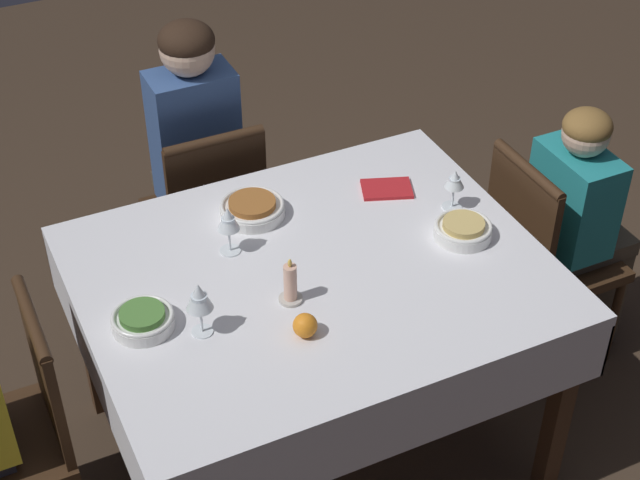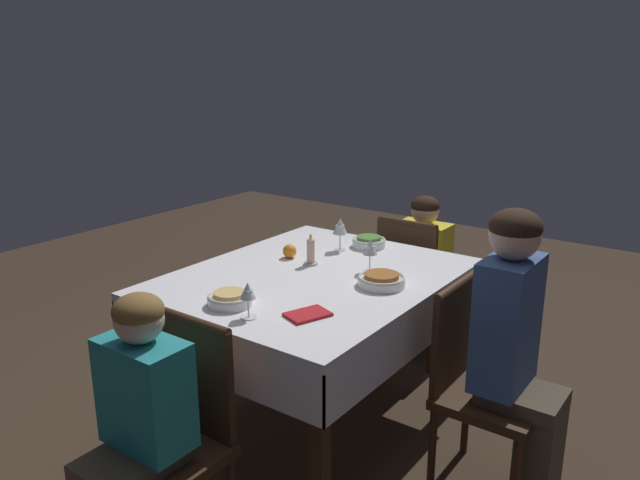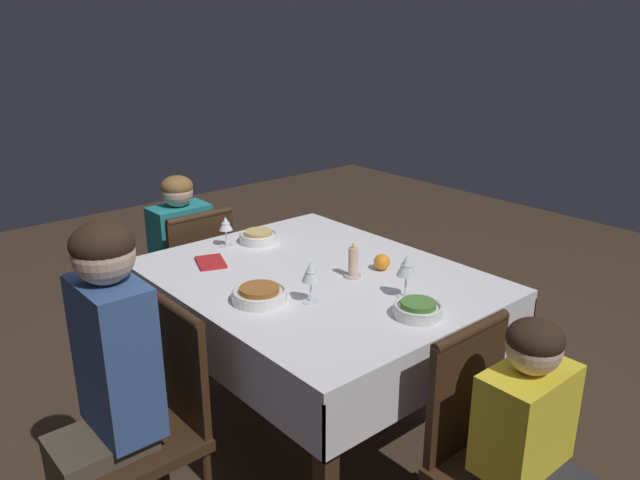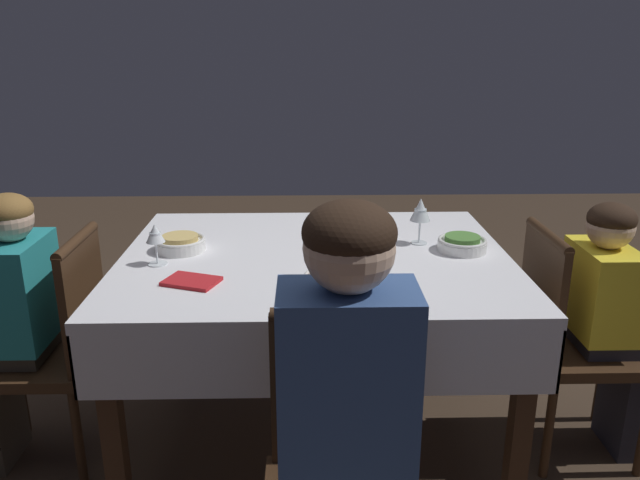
{
  "view_description": "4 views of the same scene",
  "coord_description": "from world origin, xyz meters",
  "px_view_note": "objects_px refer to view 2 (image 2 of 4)",
  "views": [
    {
      "loc": [
        0.93,
        2.01,
        2.62
      ],
      "look_at": [
        -0.0,
        0.04,
        0.92
      ],
      "focal_mm": 55.0,
      "sensor_mm": 36.0,
      "label": 1
    },
    {
      "loc": [
        -2.15,
        -1.59,
        1.72
      ],
      "look_at": [
        -0.02,
        -0.06,
        0.95
      ],
      "focal_mm": 35.0,
      "sensor_mm": 36.0,
      "label": 2
    },
    {
      "loc": [
        1.81,
        -1.53,
        1.75
      ],
      "look_at": [
        -0.09,
        0.1,
        0.88
      ],
      "focal_mm": 35.0,
      "sensor_mm": 36.0,
      "label": 3
    },
    {
      "loc": [
        -0.03,
        -2.07,
        1.5
      ],
      "look_at": [
        0.02,
        -0.07,
        0.85
      ],
      "focal_mm": 35.0,
      "sensor_mm": 36.0,
      "label": 4
    }
  ],
  "objects_px": {
    "chair_south": "(477,379)",
    "person_child_yellow": "(427,266)",
    "person_child_teal": "(133,433)",
    "bowl_south": "(382,280)",
    "wine_glass_south": "(370,248)",
    "orange_fruit": "(290,251)",
    "napkin_red_folded": "(308,314)",
    "chair_east": "(414,282)",
    "dining_table": "(313,293)",
    "wine_glass_west": "(248,292)",
    "candle_centerpiece": "(311,253)",
    "person_adult_denim": "(517,343)",
    "bowl_east": "(369,242)",
    "chair_west": "(173,432)",
    "wine_glass_east": "(340,227)",
    "bowl_west": "(230,299)"
  },
  "relations": [
    {
      "from": "chair_east",
      "to": "napkin_red_folded",
      "type": "distance_m",
      "value": 1.36
    },
    {
      "from": "wine_glass_east",
      "to": "chair_east",
      "type": "bearing_deg",
      "value": -17.03
    },
    {
      "from": "candle_centerpiece",
      "to": "napkin_red_folded",
      "type": "relative_size",
      "value": 0.78
    },
    {
      "from": "bowl_west",
      "to": "chair_east",
      "type": "bearing_deg",
      "value": -4.21
    },
    {
      "from": "dining_table",
      "to": "wine_glass_east",
      "type": "xyz_separation_m",
      "value": [
        0.39,
        0.11,
        0.21
      ]
    },
    {
      "from": "person_adult_denim",
      "to": "chair_east",
      "type": "bearing_deg",
      "value": 45.57
    },
    {
      "from": "dining_table",
      "to": "person_child_teal",
      "type": "relative_size",
      "value": 1.33
    },
    {
      "from": "wine_glass_east",
      "to": "wine_glass_west",
      "type": "xyz_separation_m",
      "value": [
        -0.92,
        -0.2,
        -0.02
      ]
    },
    {
      "from": "person_child_yellow",
      "to": "bowl_south",
      "type": "distance_m",
      "value": 1.09
    },
    {
      "from": "dining_table",
      "to": "wine_glass_west",
      "type": "height_order",
      "value": "wine_glass_west"
    },
    {
      "from": "wine_glass_east",
      "to": "orange_fruit",
      "type": "distance_m",
      "value": 0.3
    },
    {
      "from": "chair_south",
      "to": "bowl_south",
      "type": "distance_m",
      "value": 0.56
    },
    {
      "from": "wine_glass_west",
      "to": "candle_centerpiece",
      "type": "relative_size",
      "value": 0.95
    },
    {
      "from": "wine_glass_west",
      "to": "candle_centerpiece",
      "type": "xyz_separation_m",
      "value": [
        0.65,
        0.19,
        -0.05
      ]
    },
    {
      "from": "candle_centerpiece",
      "to": "person_adult_denim",
      "type": "bearing_deg",
      "value": -93.4
    },
    {
      "from": "bowl_south",
      "to": "bowl_west",
      "type": "xyz_separation_m",
      "value": [
        -0.54,
        0.38,
        0.0
      ]
    },
    {
      "from": "chair_east",
      "to": "napkin_red_folded",
      "type": "height_order",
      "value": "chair_east"
    },
    {
      "from": "dining_table",
      "to": "wine_glass_south",
      "type": "distance_m",
      "value": 0.33
    },
    {
      "from": "wine_glass_east",
      "to": "bowl_west",
      "type": "xyz_separation_m",
      "value": [
        -0.87,
        -0.06,
        -0.1
      ]
    },
    {
      "from": "person_adult_denim",
      "to": "bowl_south",
      "type": "xyz_separation_m",
      "value": [
        0.0,
        0.6,
        0.13
      ]
    },
    {
      "from": "chair_west",
      "to": "wine_glass_west",
      "type": "bearing_deg",
      "value": 87.11
    },
    {
      "from": "candle_centerpiece",
      "to": "napkin_red_folded",
      "type": "height_order",
      "value": "candle_centerpiece"
    },
    {
      "from": "person_adult_denim",
      "to": "bowl_south",
      "type": "relative_size",
      "value": 5.79
    },
    {
      "from": "person_adult_denim",
      "to": "person_child_teal",
      "type": "distance_m",
      "value": 1.42
    },
    {
      "from": "chair_east",
      "to": "napkin_red_folded",
      "type": "xyz_separation_m",
      "value": [
        -1.31,
        -0.21,
        0.3
      ]
    },
    {
      "from": "orange_fruit",
      "to": "napkin_red_folded",
      "type": "bearing_deg",
      "value": -136.15
    },
    {
      "from": "chair_south",
      "to": "bowl_south",
      "type": "bearing_deg",
      "value": 89.47
    },
    {
      "from": "dining_table",
      "to": "wine_glass_west",
      "type": "bearing_deg",
      "value": -170.2
    },
    {
      "from": "wine_glass_east",
      "to": "orange_fruit",
      "type": "height_order",
      "value": "wine_glass_east"
    },
    {
      "from": "person_child_yellow",
      "to": "bowl_south",
      "type": "height_order",
      "value": "person_child_yellow"
    },
    {
      "from": "chair_south",
      "to": "chair_east",
      "type": "relative_size",
      "value": 1.0
    },
    {
      "from": "person_child_yellow",
      "to": "wine_glass_west",
      "type": "distance_m",
      "value": 1.65
    },
    {
      "from": "chair_east",
      "to": "candle_centerpiece",
      "type": "xyz_separation_m",
      "value": [
        -0.8,
        0.15,
        0.35
      ]
    },
    {
      "from": "chair_south",
      "to": "person_child_yellow",
      "type": "bearing_deg",
      "value": 35.66
    },
    {
      "from": "chair_south",
      "to": "candle_centerpiece",
      "type": "bearing_deg",
      "value": 86.04
    },
    {
      "from": "chair_west",
      "to": "candle_centerpiece",
      "type": "xyz_separation_m",
      "value": [
        1.03,
        0.17,
        0.35
      ]
    },
    {
      "from": "chair_south",
      "to": "chair_east",
      "type": "distance_m",
      "value": 1.13
    },
    {
      "from": "person_child_teal",
      "to": "wine_glass_west",
      "type": "relative_size",
      "value": 7.17
    },
    {
      "from": "orange_fruit",
      "to": "chair_east",
      "type": "bearing_deg",
      "value": -20.58
    },
    {
      "from": "bowl_west",
      "to": "person_adult_denim",
      "type": "bearing_deg",
      "value": -61.34
    },
    {
      "from": "person_child_teal",
      "to": "bowl_south",
      "type": "distance_m",
      "value": 1.19
    },
    {
      "from": "chair_east",
      "to": "wine_glass_east",
      "type": "xyz_separation_m",
      "value": [
        -0.53,
        0.16,
        0.42
      ]
    },
    {
      "from": "bowl_south",
      "to": "bowl_east",
      "type": "height_order",
      "value": "same"
    },
    {
      "from": "bowl_east",
      "to": "orange_fruit",
      "type": "relative_size",
      "value": 2.54
    },
    {
      "from": "chair_west",
      "to": "chair_east",
      "type": "bearing_deg",
      "value": 90.68
    },
    {
      "from": "chair_south",
      "to": "bowl_east",
      "type": "distance_m",
      "value": 0.99
    },
    {
      "from": "chair_east",
      "to": "wine_glass_east",
      "type": "height_order",
      "value": "wine_glass_east"
    },
    {
      "from": "bowl_east",
      "to": "bowl_south",
      "type": "bearing_deg",
      "value": -143.18
    },
    {
      "from": "chair_east",
      "to": "orange_fruit",
      "type": "distance_m",
      "value": 0.9
    },
    {
      "from": "chair_south",
      "to": "wine_glass_south",
      "type": "relative_size",
      "value": 5.44
    }
  ]
}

